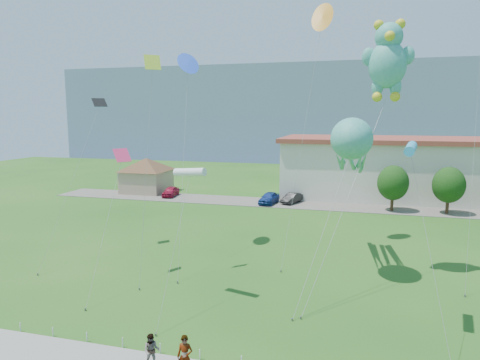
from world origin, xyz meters
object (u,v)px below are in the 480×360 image
(pedestrian_left, at_px, (185,357))
(pedestrian_right, at_px, (152,351))
(parked_car_red, at_px, (171,191))
(parked_car_black, at_px, (292,198))
(octopus_kite, at_px, (351,148))
(pavilion, at_px, (146,172))
(teddy_bear_kite, at_px, (388,59))
(parked_car_blue, at_px, (269,198))

(pedestrian_left, distance_m, pedestrian_right, 1.77)
(parked_car_red, xyz_separation_m, parked_car_black, (17.02, -0.18, -0.04))
(pedestrian_right, distance_m, parked_car_red, 41.44)
(pedestrian_left, height_order, parked_car_black, pedestrian_left)
(pedestrian_right, height_order, parked_car_black, pedestrian_right)
(octopus_kite, bearing_deg, pedestrian_left, -112.63)
(octopus_kite, bearing_deg, pavilion, 138.95)
(pavilion, bearing_deg, parked_car_red, -26.36)
(pavilion, distance_m, octopus_kite, 39.33)
(pavilion, relative_size, teddy_bear_kite, 0.52)
(parked_car_red, xyz_separation_m, parked_car_blue, (14.24, -1.34, 0.05))
(pedestrian_right, height_order, octopus_kite, octopus_kite)
(pedestrian_right, bearing_deg, pedestrian_left, -24.81)
(pedestrian_left, height_order, teddy_bear_kite, teddy_bear_kite)
(pedestrian_left, relative_size, pedestrian_right, 1.23)
(pedestrian_left, height_order, parked_car_red, pedestrian_left)
(parked_car_black, xyz_separation_m, octopus_kite, (7.40, -22.92, 8.25))
(teddy_bear_kite, bearing_deg, pedestrian_right, -123.56)
(pedestrian_right, height_order, parked_car_blue, pedestrian_right)
(pavilion, height_order, pedestrian_right, pavilion)
(pavilion, distance_m, teddy_bear_kite, 41.97)
(pavilion, height_order, pedestrian_left, pavilion)
(pedestrian_right, distance_m, parked_car_blue, 36.82)
(parked_car_blue, distance_m, parked_car_black, 3.00)
(pavilion, xyz_separation_m, parked_car_black, (21.92, -2.62, -2.33))
(parked_car_black, bearing_deg, parked_car_red, -161.02)
(pavilion, distance_m, pedestrian_left, 46.90)
(pedestrian_left, bearing_deg, parked_car_red, 109.63)
(parked_car_red, height_order, parked_car_blue, parked_car_blue)
(pedestrian_right, xyz_separation_m, teddy_bear_kite, (10.28, 15.50, 14.16))
(parked_car_red, relative_size, parked_car_blue, 0.93)
(pavilion, bearing_deg, parked_car_black, -6.80)
(parked_car_blue, relative_size, teddy_bear_kite, 0.24)
(pedestrian_left, bearing_deg, teddy_bear_kite, 56.14)
(parked_car_blue, height_order, teddy_bear_kite, teddy_bear_kite)
(teddy_bear_kite, bearing_deg, octopus_kite, -167.11)
(pavilion, height_order, parked_car_red, pavilion)
(pedestrian_left, xyz_separation_m, parked_car_blue, (-3.77, 37.10, -0.25))
(octopus_kite, relative_size, teddy_bear_kite, 0.82)
(pedestrian_right, height_order, teddy_bear_kite, teddy_bear_kite)
(parked_car_red, distance_m, parked_car_black, 17.02)
(parked_car_blue, bearing_deg, parked_car_red, -176.73)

